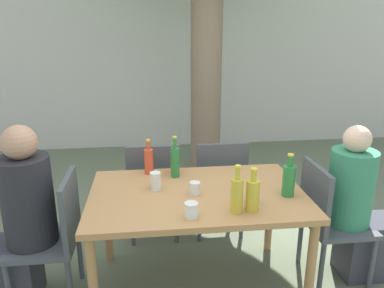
{
  "coord_description": "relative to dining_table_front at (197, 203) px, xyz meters",
  "views": [
    {
      "loc": [
        -0.31,
        -2.31,
        1.84
      ],
      "look_at": [
        0.0,
        0.3,
        1.01
      ],
      "focal_mm": 35.0,
      "sensor_mm": 36.0,
      "label": 1
    }
  ],
  "objects": [
    {
      "name": "ground_plane",
      "position": [
        0.0,
        0.0,
        -0.68
      ],
      "size": [
        30.0,
        30.0,
        0.0
      ],
      "primitive_type": "plane",
      "color": "#667056"
    },
    {
      "name": "cafe_building_wall",
      "position": [
        0.0,
        3.48,
        0.72
      ],
      "size": [
        10.0,
        0.08,
        2.8
      ],
      "color": "beige",
      "rests_on": "ground_plane"
    },
    {
      "name": "dining_table_front",
      "position": [
        0.0,
        0.0,
        0.0
      ],
      "size": [
        1.46,
        0.94,
        0.76
      ],
      "color": "#B27F4C",
      "rests_on": "ground_plane"
    },
    {
      "name": "patio_chair_0",
      "position": [
        -0.96,
        0.0,
        -0.16
      ],
      "size": [
        0.44,
        0.44,
        0.91
      ],
      "rotation": [
        0.0,
        0.0,
        -1.57
      ],
      "color": "#474C51",
      "rests_on": "ground_plane"
    },
    {
      "name": "patio_chair_1",
      "position": [
        0.96,
        0.0,
        -0.16
      ],
      "size": [
        0.44,
        0.44,
        0.91
      ],
      "rotation": [
        0.0,
        0.0,
        1.57
      ],
      "color": "#474C51",
      "rests_on": "ground_plane"
    },
    {
      "name": "patio_chair_2",
      "position": [
        -0.29,
        0.7,
        -0.16
      ],
      "size": [
        0.44,
        0.44,
        0.91
      ],
      "rotation": [
        0.0,
        0.0,
        3.14
      ],
      "color": "#474C51",
      "rests_on": "ground_plane"
    },
    {
      "name": "patio_chair_3",
      "position": [
        0.29,
        0.7,
        -0.16
      ],
      "size": [
        0.44,
        0.44,
        0.91
      ],
      "rotation": [
        0.0,
        0.0,
        3.14
      ],
      "color": "#474C51",
      "rests_on": "ground_plane"
    },
    {
      "name": "person_seated_0",
      "position": [
        -1.19,
        -0.0,
        -0.11
      ],
      "size": [
        0.56,
        0.33,
        1.26
      ],
      "rotation": [
        0.0,
        0.0,
        -1.57
      ],
      "color": "#383842",
      "rests_on": "ground_plane"
    },
    {
      "name": "person_seated_1",
      "position": [
        1.2,
        -0.0,
        -0.15
      ],
      "size": [
        0.56,
        0.32,
        1.19
      ],
      "rotation": [
        0.0,
        0.0,
        1.57
      ],
      "color": "#383842",
      "rests_on": "ground_plane"
    },
    {
      "name": "green_bottle_0",
      "position": [
        -0.13,
        0.29,
        0.2
      ],
      "size": [
        0.07,
        0.07,
        0.32
      ],
      "color": "#287A38",
      "rests_on": "dining_table_front"
    },
    {
      "name": "oil_cruet_1",
      "position": [
        0.2,
        -0.31,
        0.2
      ],
      "size": [
        0.08,
        0.08,
        0.31
      ],
      "color": "gold",
      "rests_on": "dining_table_front"
    },
    {
      "name": "green_bottle_2",
      "position": [
        0.59,
        -0.12,
        0.19
      ],
      "size": [
        0.08,
        0.08,
        0.29
      ],
      "color": "#287A38",
      "rests_on": "dining_table_front"
    },
    {
      "name": "soda_bottle_3",
      "position": [
        -0.13,
        0.38,
        0.17
      ],
      "size": [
        0.06,
        0.06,
        0.24
      ],
      "color": "#DB4C2D",
      "rests_on": "dining_table_front"
    },
    {
      "name": "oil_cruet_4",
      "position": [
        0.3,
        -0.3,
        0.19
      ],
      "size": [
        0.08,
        0.08,
        0.28
      ],
      "color": "gold",
      "rests_on": "dining_table_front"
    },
    {
      "name": "soda_bottle_5",
      "position": [
        -0.32,
        0.38,
        0.19
      ],
      "size": [
        0.07,
        0.07,
        0.27
      ],
      "color": "#DB4C2D",
      "rests_on": "dining_table_front"
    },
    {
      "name": "drinking_glass_0",
      "position": [
        -0.08,
        -0.34,
        0.13
      ],
      "size": [
        0.08,
        0.08,
        0.09
      ],
      "color": "silver",
      "rests_on": "dining_table_front"
    },
    {
      "name": "drinking_glass_1",
      "position": [
        0.32,
        -0.19,
        0.13
      ],
      "size": [
        0.07,
        0.07,
        0.1
      ],
      "color": "silver",
      "rests_on": "dining_table_front"
    },
    {
      "name": "drinking_glass_2",
      "position": [
        -0.28,
        0.08,
        0.14
      ],
      "size": [
        0.08,
        0.08,
        0.13
      ],
      "color": "silver",
      "rests_on": "dining_table_front"
    },
    {
      "name": "drinking_glass_3",
      "position": [
        -0.02,
        -0.03,
        0.12
      ],
      "size": [
        0.07,
        0.07,
        0.09
      ],
      "color": "silver",
      "rests_on": "dining_table_front"
    }
  ]
}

